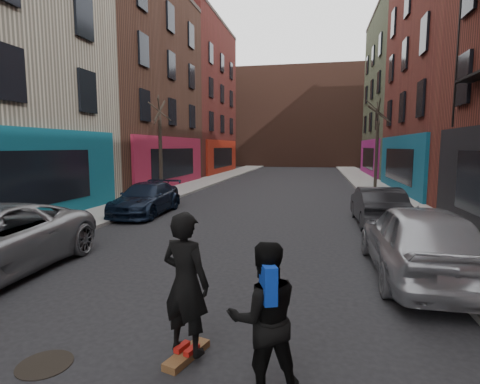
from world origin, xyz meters
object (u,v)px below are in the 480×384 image
at_px(tree_right_far, 377,136).
at_px(parked_right_end, 377,206).
at_px(tree_left_far, 160,137).
at_px(parked_right_far, 419,240).
at_px(skateboard, 187,355).
at_px(parked_left_end, 146,199).
at_px(pedestrian, 264,317).
at_px(manhole, 45,364).
at_px(skateboarder, 186,283).

height_order(tree_right_far, parked_right_end, tree_right_far).
xyz_separation_m(tree_left_far, parked_right_far, (10.80, -11.26, -2.55)).
bearing_deg(skateboard, parked_right_end, 84.92).
height_order(parked_right_far, skateboard, parked_right_far).
bearing_deg(parked_left_end, pedestrian, -60.21).
relative_size(parked_right_far, pedestrian, 2.74).
xyz_separation_m(tree_left_far, pedestrian, (8.05, -15.70, -2.48)).
xyz_separation_m(parked_right_far, skateboard, (-3.85, -4.00, -0.78)).
bearing_deg(tree_right_far, parked_right_end, -97.89).
bearing_deg(pedestrian, tree_left_far, -83.72).
distance_m(pedestrian, manhole, 3.01).
relative_size(tree_left_far, skateboard, 8.12).
relative_size(tree_left_far, tree_right_far, 0.96).
bearing_deg(pedestrian, manhole, -19.38).
bearing_deg(skateboard, pedestrian, -5.40).
height_order(tree_left_far, tree_right_far, tree_right_far).
relative_size(parked_left_end, parked_right_far, 0.93).
distance_m(parked_left_end, manhole, 11.11).
height_order(tree_right_far, parked_left_end, tree_right_far).
height_order(parked_right_end, skateboarder, skateboarder).
distance_m(parked_left_end, skateboarder, 11.33).
bearing_deg(parked_right_far, tree_right_far, -95.39).
bearing_deg(pedestrian, parked_left_end, -79.11).
xyz_separation_m(parked_right_end, manhole, (-5.62, -10.23, -0.69)).
bearing_deg(skateboard, parked_left_end, 134.75).
bearing_deg(tree_left_far, skateboarder, -65.51).
bearing_deg(skateboard, parked_right_far, 62.66).
relative_size(tree_right_far, skateboard, 8.50).
bearing_deg(skateboarder, parked_right_far, -117.34).
bearing_deg(manhole, skateboarder, 16.36).
bearing_deg(parked_right_end, tree_left_far, -28.40).
height_order(pedestrian, manhole, pedestrian).
relative_size(parked_left_end, parked_right_end, 1.08).
bearing_deg(tree_right_far, parked_right_far, -95.30).
bearing_deg(parked_right_end, tree_right_far, -99.10).
distance_m(tree_left_far, skateboarder, 16.93).
height_order(tree_left_far, parked_left_end, tree_left_far).
height_order(tree_right_far, pedestrian, tree_right_far).
distance_m(parked_right_far, skateboard, 5.61).
distance_m(parked_right_far, parked_right_end, 5.71).
distance_m(tree_right_far, parked_right_far, 17.54).
relative_size(skateboard, manhole, 1.14).
xyz_separation_m(parked_right_far, manhole, (-5.62, -4.52, -0.82)).
height_order(parked_left_end, skateboard, parked_left_end).
xyz_separation_m(skateboard, skateboarder, (0.00, 0.00, 1.00)).
xyz_separation_m(skateboard, pedestrian, (1.10, -0.44, 0.85)).
bearing_deg(parked_right_far, pedestrian, 58.20).
bearing_deg(pedestrian, parked_right_far, -142.58).
distance_m(parked_right_end, skateboarder, 10.45).
height_order(tree_left_far, skateboarder, tree_left_far).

